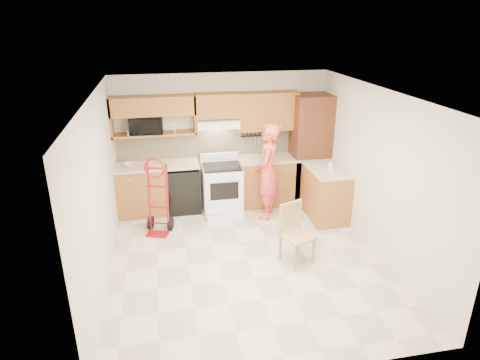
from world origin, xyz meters
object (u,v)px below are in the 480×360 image
object	(u,v)px
person	(267,172)
hand_truck	(157,200)
range	(222,186)
dining_chair	(298,234)
microwave	(146,125)

from	to	relation	value
person	hand_truck	xyz separation A→B (m)	(-1.95, -0.23, -0.27)
range	dining_chair	size ratio (longest dim) A/B	1.16
microwave	dining_chair	bearing A→B (deg)	-43.44
dining_chair	person	bearing A→B (deg)	71.38
range	hand_truck	bearing A→B (deg)	-153.35
range	microwave	bearing A→B (deg)	163.91
range	dining_chair	xyz separation A→B (m)	(0.82, -1.91, -0.07)
microwave	person	distance (m)	2.31
microwave	person	bearing A→B (deg)	-15.97
dining_chair	hand_truck	bearing A→B (deg)	125.68
microwave	dining_chair	size ratio (longest dim) A/B	0.63
microwave	dining_chair	xyz separation A→B (m)	(2.11, -2.29, -1.19)
microwave	dining_chair	distance (m)	3.33
microwave	hand_truck	distance (m)	1.43
microwave	range	bearing A→B (deg)	-12.28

